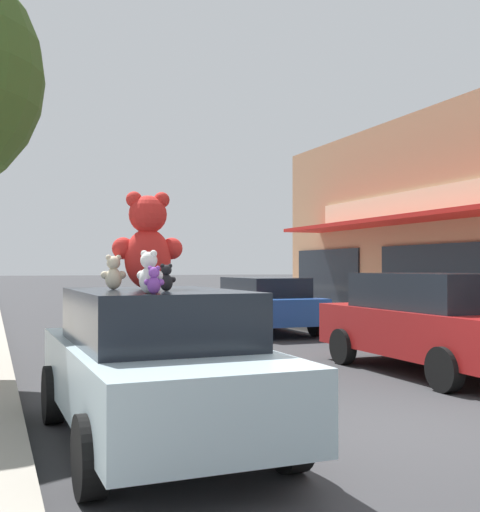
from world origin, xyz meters
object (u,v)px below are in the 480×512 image
teddy_bear_giant (148,242)px  teddy_bear_pink (151,281)px  teddy_bear_black (166,278)px  parked_car_far_center (433,321)px  plush_art_car (155,363)px  parked_car_far_right (264,303)px  teddy_bear_cream (113,273)px  teddy_bear_white (149,273)px  teddy_bear_purple (154,280)px

teddy_bear_giant → teddy_bear_pink: size_ratio=4.70×
teddy_bear_black → parked_car_far_center: 6.05m
plush_art_car → parked_car_far_right: (5.31, 9.51, -0.00)m
teddy_bear_cream → teddy_bear_white: 1.13m
plush_art_car → teddy_bear_white: 1.26m
teddy_bear_pink → parked_car_far_center: teddy_bear_pink is taller
teddy_bear_giant → teddy_bear_cream: (-0.36, -0.03, -0.32)m
plush_art_car → teddy_bear_cream: (-0.37, 0.28, 0.90)m
teddy_bear_black → parked_car_far_center: bearing=-149.3°
teddy_bear_black → plush_art_car: bearing=-83.9°
plush_art_car → parked_car_far_right: size_ratio=1.00×
teddy_bear_white → parked_car_far_center: bearing=-94.6°
teddy_bear_pink → plush_art_car: bearing=-154.3°
teddy_bear_white → teddy_bear_cream: bearing=-30.1°
teddy_bear_purple → teddy_bear_black: (0.27, 0.62, 0.01)m
plush_art_car → teddy_bear_purple: bearing=-105.4°
teddy_bear_white → plush_art_car: bearing=-52.8°
parked_car_far_center → teddy_bear_white: bearing=-149.2°
teddy_bear_pink → parked_car_far_right: bearing=-165.7°
teddy_bear_pink → teddy_bear_black: teddy_bear_black is taller
teddy_bear_cream → parked_car_far_center: teddy_bear_cream is taller
teddy_bear_white → parked_car_far_center: 6.54m
teddy_bear_black → teddy_bear_white: bearing=62.8°
teddy_bear_white → parked_car_far_right: 11.79m
teddy_bear_cream → teddy_bear_white: (0.10, -1.12, 0.01)m
plush_art_car → teddy_bear_giant: teddy_bear_giant is taller
teddy_bear_white → parked_car_far_center: teddy_bear_white is taller
plush_art_car → parked_car_far_right: 10.90m
teddy_bear_pink → parked_car_far_right: (5.49, 10.09, -0.84)m
teddy_bear_pink → teddy_bear_white: bearing=25.0°
teddy_bear_purple → parked_car_far_center: (5.56, 3.45, -0.78)m
plush_art_car → teddy_bear_pink: 1.03m
teddy_bear_giant → parked_car_far_center: 5.86m
teddy_bear_white → parked_car_far_right: (5.57, 10.35, -0.91)m
teddy_bear_purple → teddy_bear_black: 0.67m
teddy_bear_cream → parked_car_far_center: (5.68, 2.20, -0.83)m
teddy_bear_giant → teddy_bear_white: bearing=87.5°
plush_art_car → parked_car_far_right: plush_art_car is taller
teddy_bear_giant → teddy_bear_black: teddy_bear_giant is taller
teddy_bear_white → parked_car_far_right: size_ratio=0.09×
teddy_bear_black → teddy_bear_giant: bearing=-85.1°
teddy_bear_purple → teddy_bear_pink: teddy_bear_purple is taller
teddy_bear_pink → teddy_bear_black: bearing=-177.3°
teddy_bear_giant → parked_car_far_center: (5.32, 2.17, -1.15)m
teddy_bear_giant → teddy_bear_cream: bearing=14.8°
teddy_bear_giant → parked_car_far_right: bearing=-110.0°
teddy_bear_cream → teddy_bear_black: bearing=125.3°
teddy_bear_white → teddy_bear_black: teddy_bear_white is taller
plush_art_car → teddy_bear_giant: bearing=90.0°
teddy_bear_white → teddy_bear_black: size_ratio=1.43×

